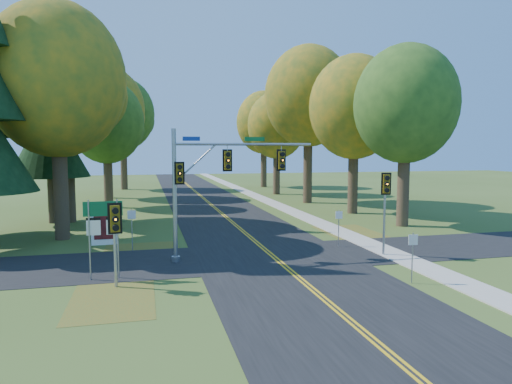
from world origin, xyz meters
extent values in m
plane|color=#3B4F1C|center=(0.00, 0.00, 0.00)|extent=(160.00, 160.00, 0.00)
cube|color=black|center=(0.00, 0.00, 0.01)|extent=(8.00, 160.00, 0.02)
cube|color=black|center=(0.00, 2.00, 0.01)|extent=(60.00, 6.00, 0.02)
cube|color=gold|center=(-0.10, 0.00, 0.03)|extent=(0.10, 160.00, 0.01)
cube|color=gold|center=(0.10, 0.00, 0.03)|extent=(0.10, 160.00, 0.01)
cube|color=#9E998E|center=(6.20, 0.00, 0.03)|extent=(1.60, 160.00, 0.06)
cube|color=brown|center=(-6.50, 4.00, 0.01)|extent=(4.00, 6.00, 0.00)
cube|color=brown|center=(6.80, 6.00, 0.01)|extent=(3.50, 8.00, 0.00)
cube|color=brown|center=(-7.50, -3.00, 0.01)|extent=(3.00, 5.00, 0.00)
cylinder|color=#38281C|center=(-11.20, 9.30, 3.38)|extent=(0.86, 0.86, 6.75)
ellipsoid|color=#B47E18|center=(-11.20, 9.30, 9.55)|extent=(8.00, 8.00, 9.20)
sphere|color=#B47E18|center=(-9.60, 10.50, 8.75)|extent=(4.80, 4.80, 4.80)
sphere|color=#B47E18|center=(-12.60, 8.50, 10.35)|extent=(4.40, 4.40, 4.40)
cylinder|color=#38281C|center=(11.50, 8.70, 3.04)|extent=(0.83, 0.83, 6.08)
ellipsoid|color=#466F22|center=(11.50, 8.70, 8.60)|extent=(7.20, 7.20, 8.28)
sphere|color=#466F22|center=(12.94, 9.78, 7.88)|extent=(4.32, 4.32, 4.32)
sphere|color=#466F22|center=(10.24, 7.98, 9.32)|extent=(3.96, 3.96, 3.96)
cylinder|color=#38281C|center=(-11.80, 16.20, 3.71)|extent=(0.89, 0.89, 7.42)
ellipsoid|color=#B47E18|center=(-11.80, 16.20, 10.43)|extent=(8.60, 8.60, 9.89)
sphere|color=#B47E18|center=(-10.08, 17.49, 9.57)|extent=(5.16, 5.16, 5.16)
sphere|color=#B47E18|center=(-13.30, 15.34, 11.29)|extent=(4.73, 4.73, 4.73)
cylinder|color=#38281C|center=(10.90, 15.50, 3.15)|extent=(0.84, 0.84, 6.30)
ellipsoid|color=#B47E18|center=(10.90, 15.50, 8.96)|extent=(7.60, 7.60, 8.74)
sphere|color=#B47E18|center=(12.42, 16.64, 8.20)|extent=(4.56, 4.56, 4.56)
sphere|color=#B47E18|center=(9.57, 14.74, 9.72)|extent=(4.18, 4.18, 4.18)
cylinder|color=#38281C|center=(-9.60, 24.40, 2.81)|extent=(0.81, 0.81, 5.62)
ellipsoid|color=#466F22|center=(-9.60, 24.40, 8.00)|extent=(6.80, 6.80, 7.82)
sphere|color=#466F22|center=(-8.24, 25.42, 7.33)|extent=(4.08, 4.08, 4.08)
sphere|color=#466F22|center=(-10.79, 23.72, 8.69)|extent=(3.74, 3.74, 3.74)
cylinder|color=#38281C|center=(9.80, 23.60, 3.83)|extent=(0.90, 0.90, 7.65)
ellipsoid|color=#B47E18|center=(9.80, 23.60, 10.73)|extent=(8.80, 8.80, 10.12)
sphere|color=#B47E18|center=(11.56, 24.92, 9.85)|extent=(5.28, 5.28, 5.28)
sphere|color=#B47E18|center=(8.26, 22.72, 11.61)|extent=(4.84, 4.84, 4.84)
cylinder|color=#38281C|center=(-10.20, 33.10, 3.49)|extent=(0.87, 0.87, 6.98)
ellipsoid|color=#B47E18|center=(-10.20, 33.10, 9.85)|extent=(8.20, 8.20, 9.43)
sphere|color=#B47E18|center=(-8.56, 34.33, 9.03)|extent=(4.92, 4.92, 4.92)
sphere|color=#B47E18|center=(-11.63, 32.28, 10.67)|extent=(4.51, 4.51, 4.51)
cylinder|color=#38281C|center=(9.20, 32.80, 2.93)|extent=(0.82, 0.82, 5.85)
ellipsoid|color=#B47E18|center=(9.20, 32.80, 8.30)|extent=(7.00, 7.00, 8.05)
sphere|color=#B47E18|center=(10.60, 33.85, 7.60)|extent=(4.20, 4.20, 4.20)
sphere|color=#B47E18|center=(7.97, 32.10, 9.00)|extent=(3.85, 3.85, 3.85)
cylinder|color=#38281C|center=(-9.00, 44.00, 3.60)|extent=(0.88, 0.88, 7.20)
ellipsoid|color=#466F22|center=(-9.00, 44.00, 10.14)|extent=(8.40, 8.40, 9.66)
sphere|color=#466F22|center=(-7.32, 45.26, 9.30)|extent=(5.04, 5.04, 5.04)
sphere|color=#466F22|center=(-10.47, 43.16, 10.98)|extent=(4.62, 4.62, 4.62)
cylinder|color=#38281C|center=(10.40, 43.50, 3.26)|extent=(0.85, 0.85, 6.53)
ellipsoid|color=#B47E18|center=(10.40, 43.50, 9.26)|extent=(7.80, 7.80, 8.97)
sphere|color=#B47E18|center=(11.96, 44.67, 8.47)|extent=(4.68, 4.68, 4.68)
sphere|color=#B47E18|center=(9.04, 42.72, 10.04)|extent=(4.29, 4.29, 4.29)
cylinder|color=#38281C|center=(-13.00, 16.00, 1.71)|extent=(0.50, 0.50, 3.42)
cone|color=black|center=(-13.00, 16.00, 6.15)|extent=(5.60, 5.60, 5.45)
cone|color=black|center=(-13.00, 16.00, 10.04)|extent=(4.57, 4.57, 5.45)
cone|color=black|center=(-13.00, 16.00, 13.94)|extent=(3.55, 3.55, 5.45)
cylinder|color=gray|center=(-4.88, 2.00, 3.22)|extent=(0.20, 0.20, 6.44)
cylinder|color=gray|center=(-4.88, 2.00, 0.14)|extent=(0.40, 0.40, 0.28)
cylinder|color=gray|center=(-1.44, 2.02, 5.70)|extent=(6.90, 0.17, 0.13)
cylinder|color=gray|center=(-3.87, 2.01, 4.78)|extent=(2.08, 0.09, 1.90)
cylinder|color=gray|center=(-2.31, 2.01, 5.53)|extent=(0.04, 0.04, 0.33)
cube|color=#72590C|center=(-2.31, 2.01, 4.91)|extent=(0.31, 0.28, 0.92)
cube|color=black|center=(-2.31, 2.01, 4.91)|extent=(0.48, 0.03, 1.08)
sphere|color=orange|center=(-2.31, 1.80, 4.91)|extent=(0.17, 0.17, 0.17)
cylinder|color=black|center=(-2.31, 1.80, 5.20)|extent=(0.22, 0.15, 0.22)
cylinder|color=black|center=(-2.31, 1.80, 4.91)|extent=(0.22, 0.15, 0.22)
cylinder|color=black|center=(-2.31, 1.80, 4.62)|extent=(0.22, 0.15, 0.22)
cylinder|color=gray|center=(0.45, 2.03, 5.53)|extent=(0.04, 0.04, 0.33)
cube|color=#72590C|center=(0.45, 2.03, 4.91)|extent=(0.31, 0.28, 0.92)
cube|color=black|center=(0.45, 2.03, 4.91)|extent=(0.48, 0.03, 1.08)
sphere|color=orange|center=(0.45, 1.82, 4.91)|extent=(0.17, 0.17, 0.17)
cylinder|color=black|center=(0.45, 1.82, 5.20)|extent=(0.22, 0.15, 0.22)
cylinder|color=black|center=(0.45, 1.82, 4.91)|extent=(0.22, 0.15, 0.22)
cylinder|color=black|center=(0.45, 1.82, 4.62)|extent=(0.22, 0.15, 0.22)
cube|color=#72590C|center=(-4.65, 1.86, 4.32)|extent=(0.31, 0.28, 0.92)
cube|color=black|center=(-4.65, 1.86, 4.32)|extent=(0.48, 0.03, 1.08)
sphere|color=orange|center=(-4.65, 1.65, 4.32)|extent=(0.17, 0.17, 0.17)
cylinder|color=black|center=(-4.65, 1.65, 4.62)|extent=(0.22, 0.15, 0.22)
cylinder|color=black|center=(-4.65, 1.65, 4.32)|extent=(0.22, 0.15, 0.22)
cylinder|color=black|center=(-4.65, 1.65, 4.03)|extent=(0.22, 0.15, 0.22)
cube|color=navy|center=(-4.06, 2.00, 5.96)|extent=(0.83, 0.04, 0.20)
cube|color=#0C5926|center=(-0.93, 2.02, 5.96)|extent=(1.01, 0.04, 0.20)
cylinder|color=gray|center=(5.61, 0.83, 2.10)|extent=(0.11, 0.11, 4.20)
cube|color=#72590C|center=(5.55, 0.63, 3.72)|extent=(0.40, 0.37, 0.95)
cube|color=black|center=(5.55, 0.63, 3.72)|extent=(0.48, 0.18, 1.13)
sphere|color=orange|center=(5.48, 0.42, 3.72)|extent=(0.17, 0.17, 0.17)
cylinder|color=black|center=(5.48, 0.42, 4.03)|extent=(0.27, 0.22, 0.23)
cylinder|color=black|center=(5.48, 0.42, 3.72)|extent=(0.27, 0.22, 0.23)
cylinder|color=black|center=(5.48, 0.42, 3.42)|extent=(0.27, 0.22, 0.23)
cylinder|color=#9B9CA3|center=(-7.46, -1.54, 1.65)|extent=(0.12, 0.12, 3.30)
cube|color=#72590C|center=(-7.42, -1.76, 2.79)|extent=(0.40, 0.36, 1.03)
cube|color=black|center=(-7.42, -1.76, 2.79)|extent=(0.53, 0.12, 1.22)
sphere|color=orange|center=(-7.39, -2.00, 2.79)|extent=(0.19, 0.19, 0.19)
cylinder|color=black|center=(-7.39, -2.00, 3.12)|extent=(0.27, 0.20, 0.25)
cylinder|color=black|center=(-7.39, -2.00, 2.79)|extent=(0.27, 0.20, 0.25)
cylinder|color=black|center=(-7.39, -2.00, 2.46)|extent=(0.27, 0.20, 0.25)
cylinder|color=gray|center=(-8.55, -0.29, 1.69)|extent=(0.07, 0.07, 3.38)
cylinder|color=gray|center=(-7.42, -0.28, 1.69)|extent=(0.07, 0.07, 3.38)
cube|color=#0B522B|center=(-7.99, -0.25, 2.99)|extent=(1.58, 0.06, 0.62)
cube|color=silver|center=(-7.99, -0.25, 2.99)|extent=(1.35, 0.02, 0.09)
cube|color=silver|center=(-8.38, -0.25, 2.20)|extent=(0.56, 0.05, 0.62)
cube|color=black|center=(-8.38, -0.25, 2.57)|extent=(0.56, 0.01, 0.11)
cube|color=silver|center=(-7.59, -0.24, 2.20)|extent=(0.56, 0.05, 0.62)
cube|color=black|center=(-7.59, -0.24, 2.57)|extent=(0.56, 0.01, 0.11)
cube|color=white|center=(-8.58, 7.00, 1.00)|extent=(1.45, 0.22, 2.00)
cube|color=maroon|center=(-8.58, 6.89, 1.06)|extent=(1.11, 0.04, 1.44)
cube|color=white|center=(-9.14, 6.99, 0.17)|extent=(0.09, 0.09, 0.33)
cube|color=white|center=(-8.02, 7.01, 0.17)|extent=(0.09, 0.09, 0.33)
cylinder|color=gray|center=(4.24, 3.37, 1.04)|extent=(0.05, 0.05, 2.08)
cube|color=white|center=(4.24, 3.35, 1.79)|extent=(0.40, 0.08, 0.42)
cylinder|color=gray|center=(4.24, -3.88, 1.05)|extent=(0.05, 0.05, 2.09)
cube|color=silver|center=(4.24, -3.90, 1.81)|extent=(0.40, 0.06, 0.43)
cylinder|color=gray|center=(-7.00, 5.08, 1.13)|extent=(0.05, 0.05, 2.26)
cube|color=silver|center=(-7.00, 5.06, 1.95)|extent=(0.43, 0.10, 0.46)
camera|label=1|loc=(-6.25, -20.05, 5.47)|focal=32.00mm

